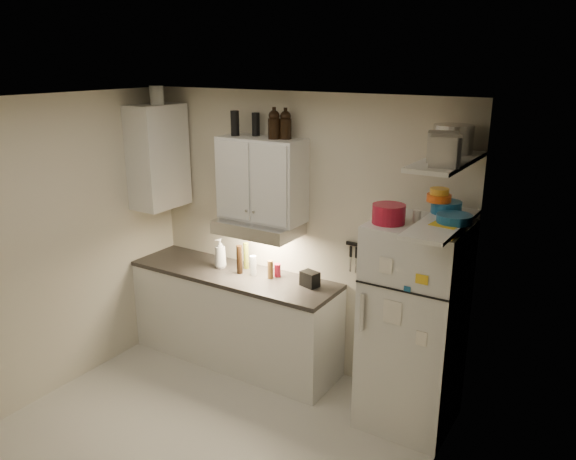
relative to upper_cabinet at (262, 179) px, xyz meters
The scene contains 36 objects.
floor 2.29m from the upper_cabinet, 77.33° to the right, with size 3.20×3.00×0.02m, color beige.
ceiling 1.58m from the upper_cabinet, 77.33° to the right, with size 3.20×3.00×0.02m, color silver.
back_wall 0.63m from the upper_cabinet, 30.26° to the left, with size 3.20×0.02×2.60m, color beige.
left_wall 1.94m from the upper_cabinet, 134.46° to the right, with size 0.02×3.00×2.60m, color beige.
right_wall 2.39m from the upper_cabinet, 34.95° to the right, with size 0.02×3.00×2.60m, color beige.
base_cabinet 1.41m from the upper_cabinet, 151.63° to the right, with size 2.10×0.60×0.88m, color silver.
countertop 0.97m from the upper_cabinet, 151.63° to the right, with size 2.10×0.62×0.04m, color #2D2926.
upper_cabinet is the anchor object (origin of this frame).
side_cabinet 1.15m from the upper_cabinet, behind, with size 0.33×0.55×1.00m, color silver.
range_hood 0.44m from the upper_cabinet, 90.00° to the right, with size 0.76×0.46×0.12m, color silver.
fridge 1.84m from the upper_cabinet, ahead, with size 0.70×0.68×1.70m, color silver.
shelf_hi 1.82m from the upper_cabinet, 10.05° to the right, with size 0.30×0.95×0.03m, color silver.
shelf_lo 1.78m from the upper_cabinet, 10.05° to the right, with size 0.30×0.95×0.03m, color silver.
knife_strip 1.13m from the upper_cabinet, ahead, with size 0.42×0.02×0.03m, color black.
dutch_oven 1.38m from the upper_cabinet, 12.78° to the right, with size 0.25×0.25×0.14m, color maroon.
book_stack 1.83m from the upper_cabinet, 10.79° to the right, with size 0.19×0.23×0.08m, color gold.
spice_jar 1.53m from the upper_cabinet, ahead, with size 0.06×0.06×0.10m, color silver.
stock_pot 1.77m from the upper_cabinet, ahead, with size 0.29×0.29×0.20m, color silver.
tin_a 1.86m from the upper_cabinet, 13.56° to the right, with size 0.20×0.18×0.20m, color #AAAAAD.
tin_b 1.96m from the upper_cabinet, 17.59° to the right, with size 0.19×0.19×0.19m, color #AAAAAD.
bowl_teal 1.70m from the upper_cabinet, ahead, with size 0.22×0.22×0.09m, color #175482.
bowl_orange 1.66m from the upper_cabinet, ahead, with size 0.18×0.18×0.05m, color #F45C17.
bowl_yellow 1.66m from the upper_cabinet, ahead, with size 0.14×0.14×0.04m, color gold.
plates 1.85m from the upper_cabinet, ahead, with size 0.24×0.24×0.06m, color #175482.
growler_a 0.52m from the upper_cabinet, ahead, with size 0.11×0.11×0.25m, color black, non-canonical shape.
growler_b 0.55m from the upper_cabinet, ahead, with size 0.11×0.11×0.25m, color black, non-canonical shape.
thermos_a 0.50m from the upper_cabinet, 146.39° to the left, with size 0.07×0.07×0.21m, color black.
thermos_b 0.56m from the upper_cabinet, behind, with size 0.08×0.08×0.22m, color black.
side_jar 1.31m from the upper_cabinet, behind, with size 0.13×0.13×0.18m, color silver.
soap_bottle 0.86m from the upper_cabinet, 167.73° to the right, with size 0.13×0.13×0.33m, color silver.
pepper_mill 0.83m from the upper_cabinet, 28.70° to the right, with size 0.05×0.05×0.17m, color brown.
oil_bottle 0.80m from the upper_cabinet, behind, with size 0.05×0.05×0.26m, color olive.
vinegar_bottle 0.80m from the upper_cabinet, 146.88° to the right, with size 0.06×0.06×0.28m, color black.
clear_bottle 0.82m from the upper_cabinet, 123.79° to the right, with size 0.06×0.06×0.19m, color silver.
red_jar 0.86m from the upper_cabinet, ahead, with size 0.06×0.06×0.12m, color maroon.
caddy 0.99m from the upper_cabinet, ahead, with size 0.16×0.11×0.14m, color black.
Camera 1 is at (2.53, -2.75, 2.87)m, focal length 35.00 mm.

